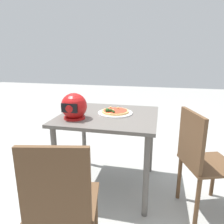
{
  "coord_description": "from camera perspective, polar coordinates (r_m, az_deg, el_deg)",
  "views": [
    {
      "loc": [
        -0.48,
        1.94,
        1.34
      ],
      "look_at": [
        -0.03,
        -0.03,
        0.79
      ],
      "focal_mm": 34.52,
      "sensor_mm": 36.0,
      "label": 1
    }
  ],
  "objects": [
    {
      "name": "ground_plane",
      "position": [
        2.41,
        -0.8,
        -18.56
      ],
      "size": [
        14.0,
        14.0,
        0.0
      ],
      "primitive_type": "plane",
      "color": "#9E9E99"
    },
    {
      "name": "motorcycle_helmet",
      "position": [
        1.95,
        -10.03,
        1.4
      ],
      "size": [
        0.23,
        0.23,
        0.23
      ],
      "color": "#B21414",
      "rests_on": "dining_table"
    },
    {
      "name": "dining_table",
      "position": [
        2.11,
        -0.87,
        -3.44
      ],
      "size": [
        0.92,
        0.86,
        0.77
      ],
      "color": "#5B5651",
      "rests_on": "ground"
    },
    {
      "name": "pizza",
      "position": [
        2.11,
        0.72,
        0.22
      ],
      "size": [
        0.26,
        0.26,
        0.06
      ],
      "color": "tan",
      "rests_on": "pizza_plate"
    },
    {
      "name": "chair_side",
      "position": [
        1.96,
        22.26,
        -11.09
      ],
      "size": [
        0.51,
        0.51,
        0.9
      ],
      "color": "brown",
      "rests_on": "ground"
    },
    {
      "name": "chair_far",
      "position": [
        1.39,
        -13.34,
        -22.15
      ],
      "size": [
        0.47,
        0.47,
        0.9
      ],
      "color": "brown",
      "rests_on": "ground"
    },
    {
      "name": "pizza_plate",
      "position": [
        2.12,
        0.87,
        -0.23
      ],
      "size": [
        0.34,
        0.34,
        0.01
      ],
      "primitive_type": "cylinder",
      "color": "white",
      "rests_on": "dining_table"
    }
  ]
}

